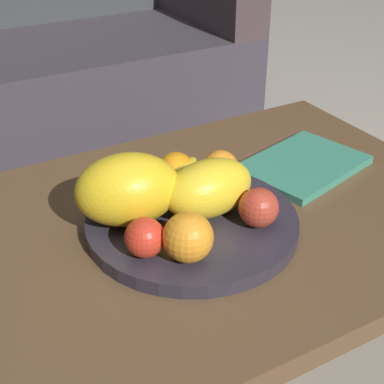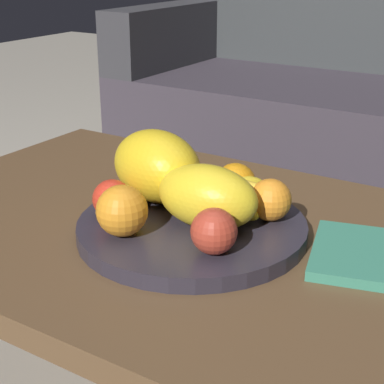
{
  "view_description": "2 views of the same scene",
  "coord_description": "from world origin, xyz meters",
  "views": [
    {
      "loc": [
        -0.4,
        -0.74,
        0.96
      ],
      "look_at": [
        0.01,
        -0.02,
        0.46
      ],
      "focal_mm": 53.57,
      "sensor_mm": 36.0,
      "label": 1
    },
    {
      "loc": [
        0.49,
        -0.78,
        0.82
      ],
      "look_at": [
        0.01,
        -0.02,
        0.46
      ],
      "focal_mm": 57.56,
      "sensor_mm": 36.0,
      "label": 2
    }
  ],
  "objects": [
    {
      "name": "banana_bunch",
      "position": [
        0.03,
        0.04,
        0.44
      ],
      "size": [
        0.16,
        0.15,
        0.06
      ],
      "color": "yellow",
      "rests_on": "fruit_bowl"
    },
    {
      "name": "fruit_bowl",
      "position": [
        0.01,
        -0.02,
        0.4
      ],
      "size": [
        0.37,
        0.37,
        0.03
      ],
      "primitive_type": "cylinder",
      "color": "#2C2833",
      "rests_on": "coffee_table"
    },
    {
      "name": "orange_right",
      "position": [
        0.03,
        0.08,
        0.45
      ],
      "size": [
        0.07,
        0.07,
        0.07
      ],
      "primitive_type": "sphere",
      "color": "orange",
      "rests_on": "fruit_bowl"
    },
    {
      "name": "apple_front",
      "position": [
        -0.11,
        -0.08,
        0.44
      ],
      "size": [
        0.06,
        0.06,
        0.06
      ],
      "primitive_type": "sphere",
      "color": "red",
      "rests_on": "fruit_bowl"
    },
    {
      "name": "orange_left",
      "position": [
        0.11,
        0.05,
        0.44
      ],
      "size": [
        0.07,
        0.07,
        0.07
      ],
      "primitive_type": "sphere",
      "color": "orange",
      "rests_on": "fruit_bowl"
    },
    {
      "name": "orange_front",
      "position": [
        -0.05,
        -0.12,
        0.45
      ],
      "size": [
        0.08,
        0.08,
        0.08
      ],
      "primitive_type": "sphere",
      "color": "orange",
      "rests_on": "fruit_bowl"
    },
    {
      "name": "melon_large_front",
      "position": [
        0.04,
        -0.03,
        0.46
      ],
      "size": [
        0.17,
        0.11,
        0.1
      ],
      "primitive_type": "ellipsoid",
      "rotation": [
        0.0,
        0.0,
        0.05
      ],
      "color": "yellow",
      "rests_on": "fruit_bowl"
    },
    {
      "name": "apple_left",
      "position": [
        0.1,
        -0.1,
        0.44
      ],
      "size": [
        0.07,
        0.07,
        0.07
      ],
      "primitive_type": "sphere",
      "color": "#B63B28",
      "rests_on": "fruit_bowl"
    },
    {
      "name": "melon_smaller_beside",
      "position": [
        -0.09,
        0.02,
        0.47
      ],
      "size": [
        0.2,
        0.16,
        0.12
      ],
      "primitive_type": "ellipsoid",
      "rotation": [
        0.0,
        0.0,
        -0.26
      ],
      "color": "yellow",
      "rests_on": "fruit_bowl"
    },
    {
      "name": "coffee_table",
      "position": [
        0.0,
        0.0,
        0.35
      ],
      "size": [
        1.12,
        0.7,
        0.39
      ],
      "color": "brown",
      "rests_on": "ground_plane"
    },
    {
      "name": "couch",
      "position": [
        -0.05,
        1.23,
        0.3
      ],
      "size": [
        1.7,
        0.7,
        0.9
      ],
      "color": "#39323B",
      "rests_on": "ground_plane"
    }
  ]
}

